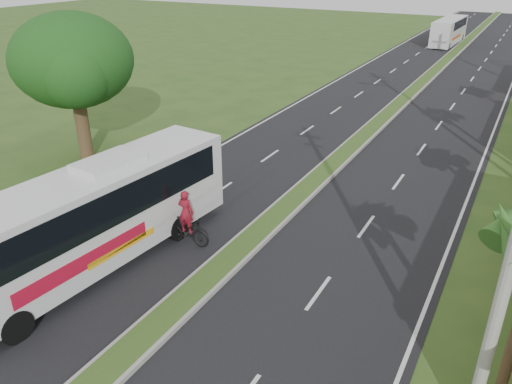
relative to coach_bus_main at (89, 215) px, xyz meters
The scene contains 9 objects.
ground 5.13m from the coach_bus_main, 33.99° to the right, with size 180.00×180.00×0.00m, color #2E4F1D.
road_asphalt 17.92m from the coach_bus_main, 77.36° to the left, with size 14.00×160.00×0.02m, color black.
median_strip 17.91m from the coach_bus_main, 77.36° to the left, with size 1.20×160.00×0.18m.
lane_edge_left 17.72m from the coach_bus_main, 99.17° to the left, with size 0.12×160.00×0.01m, color silver.
lane_edge_right 20.45m from the coach_bus_main, 58.62° to the left, with size 0.12×160.00×0.01m, color silver.
shade_tree 11.44m from the coach_bus_main, 138.03° to the left, with size 6.30×6.00×7.54m.
coach_bus_main is the anchor object (origin of this frame).
coach_bus_far 56.05m from the coach_bus_main, 87.94° to the left, with size 2.54×10.23×2.96m.
motorcyclist 3.59m from the coach_bus_main, 55.70° to the left, with size 1.87×0.68×2.24m.
Camera 1 is at (8.12, -7.50, 9.95)m, focal length 35.00 mm.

